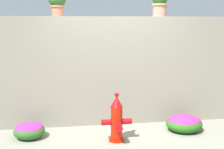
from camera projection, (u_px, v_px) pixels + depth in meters
name	position (u px, v px, depth m)	size (l,w,h in m)	color
ground_plane	(122.00, 148.00, 4.47)	(24.00, 24.00, 0.00)	gray
stone_wall	(111.00, 71.00, 5.45)	(6.32, 0.31, 1.98)	gray
potted_plant_1	(57.00, 0.00, 5.08)	(0.32, 0.32, 0.45)	#B96F50
potted_plant_2	(160.00, 1.00, 5.33)	(0.30, 0.30, 0.47)	tan
fire_hydrant	(117.00, 120.00, 4.67)	(0.49, 0.39, 0.78)	red
flower_bush_left	(29.00, 130.00, 4.82)	(0.51, 0.46, 0.27)	#2C5F22
flower_bush_right	(184.00, 123.00, 5.14)	(0.64, 0.57, 0.29)	#26641A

